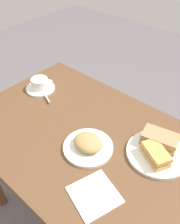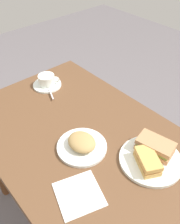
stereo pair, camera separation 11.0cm
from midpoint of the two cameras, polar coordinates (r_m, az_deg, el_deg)
The scene contains 11 objects.
ground_plane at distance 1.65m, azimuth 1.32°, elevation -24.02°, with size 6.00×6.00×0.00m, color slate.
dining_table at distance 1.09m, azimuth 1.84°, elevation -9.51°, with size 1.14×0.72×0.74m.
sandwich_plate at distance 0.98m, azimuth 17.36°, elevation -10.95°, with size 0.24×0.24×0.01m, color white.
sandwich_front at distance 0.94m, azimuth 16.87°, elevation -11.21°, with size 0.13×0.11×0.05m.
sandwich_back at distance 0.99m, azimuth 18.31°, elevation -7.82°, with size 0.15×0.11×0.05m.
coffee_saucer at distance 1.33m, azimuth -7.76°, elevation 6.30°, with size 0.15×0.15×0.01m, color white.
coffee_cup at distance 1.31m, azimuth -7.83°, elevation 7.53°, with size 0.09×0.10×0.05m.
spoon at distance 1.26m, azimuth -6.93°, elevation 4.68°, with size 0.10×0.05×0.01m.
side_plate at distance 0.98m, azimuth 1.30°, elevation -8.38°, with size 0.20×0.20×0.01m, color white.
side_food_pile at distance 0.96m, azimuth 1.33°, elevation -7.25°, with size 0.12×0.10×0.04m, color tan.
napkin at distance 0.87m, azimuth 1.21°, elevation -19.11°, with size 0.15×0.15×0.00m, color white.
Camera 2 is at (0.54, -0.44, 1.49)m, focal length 38.61 mm.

